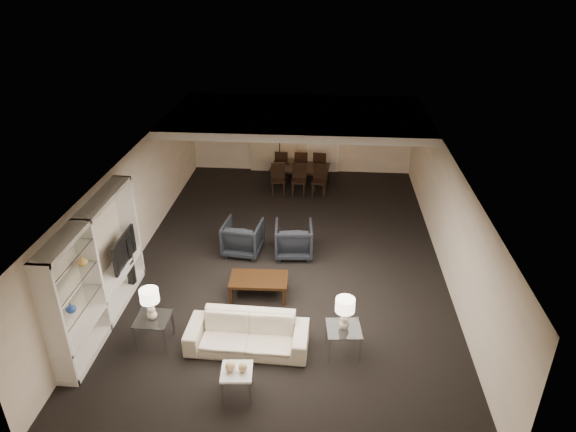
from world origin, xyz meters
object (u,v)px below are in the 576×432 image
at_px(vase_blue, 71,308).
at_px(chair_nl, 278,180).
at_px(armchair_right, 294,239).
at_px(marble_table, 237,382).
at_px(chair_fm, 301,164).
at_px(dining_table, 300,177).
at_px(coffee_table, 259,287).
at_px(table_lamp_left, 151,304).
at_px(chair_fl, 282,164).
at_px(pendant_light, 309,133).
at_px(television, 119,249).
at_px(chair_nr, 319,181).
at_px(side_table_left, 154,331).
at_px(floor_speaker, 130,263).
at_px(side_table_right, 343,340).
at_px(chair_fr, 320,165).
at_px(vase_amber, 82,261).
at_px(table_lamp_right, 345,314).
at_px(sofa, 247,334).
at_px(chair_nm, 299,180).
at_px(floor_lamp, 280,149).
at_px(armchair_left, 243,237).

height_order(vase_blue, chair_nl, vase_blue).
relative_size(armchair_right, marble_table, 1.79).
bearing_deg(chair_fm, dining_table, 88.26).
relative_size(coffee_table, armchair_right, 1.34).
bearing_deg(vase_blue, table_lamp_left, 26.73).
xyz_separation_m(armchair_right, chair_fl, (-0.69, 4.70, 0.06)).
relative_size(pendant_light, chair_fl, 0.57).
relative_size(television, chair_nr, 1.18).
distance_m(side_table_left, floor_speaker, 1.98).
height_order(side_table_left, floor_speaker, floor_speaker).
bearing_deg(side_table_left, side_table_right, 0.00).
bearing_deg(coffee_table, chair_fr, 80.14).
bearing_deg(chair_nr, vase_amber, -112.89).
bearing_deg(side_table_right, table_lamp_left, 180.00).
bearing_deg(side_table_right, armchair_right, 108.43).
relative_size(armchair_right, table_lamp_right, 1.44).
bearing_deg(chair_fm, chair_nl, 63.48).
xyz_separation_m(sofa, table_lamp_left, (-1.70, 0.00, 0.55)).
xyz_separation_m(chair_nm, chair_fm, (0.00, 1.30, 0.00)).
relative_size(sofa, armchair_right, 2.45).
distance_m(side_table_right, floor_lamp, 8.56).
distance_m(marble_table, vase_amber, 3.37).
bearing_deg(armchair_left, floor_speaker, 44.21).
relative_size(side_table_right, marble_table, 1.20).
xyz_separation_m(table_lamp_right, chair_fl, (-1.79, 8.00, -0.40)).
relative_size(armchair_left, chair_fm, 0.97).
xyz_separation_m(floor_speaker, chair_fm, (3.23, 6.33, -0.15)).
distance_m(marble_table, chair_fr, 9.17).
bearing_deg(pendant_light, chair_fr, 76.39).
height_order(vase_amber, dining_table, vase_amber).
bearing_deg(chair_fm, floor_speaker, 61.22).
bearing_deg(coffee_table, chair_nr, 77.70).
distance_m(side_table_right, television, 4.80).
distance_m(side_table_left, chair_fm, 8.30).
bearing_deg(television, table_lamp_right, -108.04).
bearing_deg(chair_fl, chair_fr, -176.81).
bearing_deg(chair_nl, chair_fm, 60.31).
relative_size(sofa, marble_table, 4.37).
height_order(pendant_light, sofa, pendant_light).
bearing_deg(chair_fr, chair_fm, 6.61).
relative_size(chair_fl, floor_lamp, 0.55).
relative_size(floor_speaker, dining_table, 0.69).
bearing_deg(table_lamp_right, sofa, 180.00).
distance_m(table_lamp_right, chair_fr, 8.03).
xyz_separation_m(chair_fm, chair_fr, (0.60, 0.00, 0.00)).
distance_m(armchair_right, dining_table, 4.05).
distance_m(armchair_right, table_lamp_left, 4.05).
xyz_separation_m(vase_blue, floor_speaker, (0.11, 2.24, -0.54)).
bearing_deg(chair_fr, chair_nr, 96.61).
bearing_deg(chair_fm, chair_fr, 178.26).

